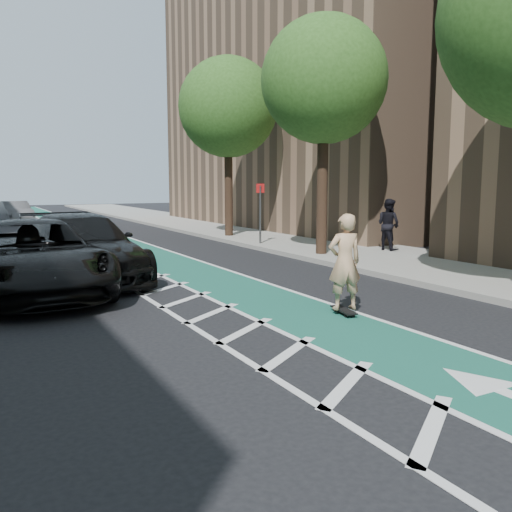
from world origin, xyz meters
TOP-DOWN VIEW (x-y plane):
  - ground at (0.00, 0.00)m, footprint 120.00×120.00m
  - bike_lane at (3.00, 10.00)m, footprint 2.00×90.00m
  - buffer_strip at (1.50, 10.00)m, footprint 1.40×90.00m
  - sidewalk_right at (9.50, 10.00)m, footprint 5.00×90.00m
  - curb_right at (7.05, 10.00)m, footprint 0.12×90.00m
  - building_right_far at (17.50, 20.00)m, footprint 14.00×22.00m
  - tree_r_c at (7.90, 8.00)m, footprint 4.20×4.20m
  - tree_r_d at (7.90, 16.00)m, footprint 4.20×4.20m
  - sign_post at (7.60, 12.00)m, footprint 0.35×0.08m
  - skateboard at (3.70, 1.55)m, footprint 0.38×0.80m
  - skateboarder at (3.70, 1.55)m, footprint 0.75×0.57m
  - suv_near at (-1.30, 6.42)m, footprint 2.97×6.14m
  - suv_far at (0.00, 7.80)m, footprint 2.77×6.00m
  - car_grey at (0.20, 30.12)m, footprint 1.90×4.34m
  - pedestrian at (10.53, 7.96)m, footprint 0.82×0.98m

SIDE VIEW (x-z plane):
  - ground at x=0.00m, z-range 0.00..0.00m
  - buffer_strip at x=1.50m, z-range 0.00..0.01m
  - bike_lane at x=3.00m, z-range 0.00..0.01m
  - sidewalk_right at x=9.50m, z-range 0.00..0.15m
  - curb_right at x=7.05m, z-range 0.00..0.16m
  - skateboard at x=3.70m, z-range 0.03..0.14m
  - car_grey at x=0.20m, z-range 0.00..1.39m
  - suv_near at x=-1.30m, z-range 0.00..1.68m
  - suv_far at x=0.00m, z-range 0.00..1.70m
  - skateboarder at x=3.70m, z-range 0.10..1.94m
  - pedestrian at x=10.53m, z-range 0.15..1.96m
  - sign_post at x=7.60m, z-range 0.11..2.59m
  - tree_r_c at x=7.90m, z-range 1.82..9.72m
  - tree_r_d at x=7.90m, z-range 1.82..9.72m
  - building_right_far at x=17.50m, z-range 0.00..19.00m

